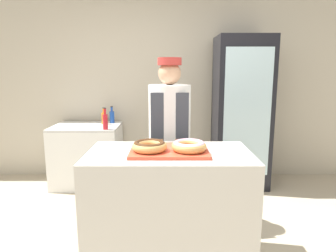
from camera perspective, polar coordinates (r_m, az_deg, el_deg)
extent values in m
cube|color=#BCB29E|center=(4.30, -0.11, 8.13)|extent=(8.00, 0.06, 2.70)
cube|color=beige|center=(2.42, 0.01, -15.64)|extent=(1.23, 0.67, 0.93)
cube|color=#D84C33|center=(2.25, 0.01, -4.68)|extent=(0.58, 0.44, 0.02)
torus|color=tan|center=(2.19, -3.78, -3.90)|extent=(0.26, 0.26, 0.07)
torus|color=#472814|center=(2.18, -3.79, -3.44)|extent=(0.23, 0.23, 0.04)
torus|color=tan|center=(2.19, 3.81, -3.89)|extent=(0.26, 0.26, 0.07)
torus|color=#EFADC6|center=(2.19, 3.82, -3.44)|extent=(0.23, 0.23, 0.04)
cube|color=#382111|center=(2.39, -2.12, -3.08)|extent=(0.08, 0.08, 0.03)
cube|color=#382111|center=(2.39, 2.11, -3.07)|extent=(0.08, 0.08, 0.03)
cylinder|color=#4C4C51|center=(3.08, 0.07, -11.00)|extent=(0.29, 0.29, 0.80)
cylinder|color=white|center=(2.90, 0.08, 1.93)|extent=(0.41, 0.41, 0.60)
cube|color=#383D47|center=(2.80, 0.10, -6.52)|extent=(0.34, 0.02, 1.26)
sphere|color=tan|center=(2.87, 0.08, 9.99)|extent=(0.22, 0.22, 0.22)
cylinder|color=#B2332D|center=(2.87, 0.08, 12.20)|extent=(0.23, 0.23, 0.07)
cube|color=black|center=(4.06, 13.50, 2.46)|extent=(0.70, 0.60, 1.96)
cube|color=silver|center=(3.76, 14.63, 2.38)|extent=(0.57, 0.02, 1.57)
cube|color=white|center=(4.21, -15.30, -5.35)|extent=(0.87, 0.66, 0.81)
cube|color=gray|center=(4.12, -15.56, -0.19)|extent=(0.87, 0.67, 0.01)
cylinder|color=red|center=(3.77, -12.08, 0.74)|extent=(0.06, 0.06, 0.19)
cylinder|color=red|center=(3.75, -12.15, 2.69)|extent=(0.03, 0.03, 0.07)
cylinder|color=black|center=(3.74, -12.18, 3.32)|extent=(0.03, 0.03, 0.01)
cylinder|color=#1E4CB2|center=(4.24, -10.85, 1.66)|extent=(0.07, 0.07, 0.16)
cylinder|color=#1E4CB2|center=(4.22, -10.90, 3.14)|extent=(0.03, 0.03, 0.06)
cylinder|color=black|center=(4.22, -10.92, 3.64)|extent=(0.03, 0.03, 0.01)
cylinder|color=orange|center=(4.15, -12.33, 1.40)|extent=(0.06, 0.06, 0.16)
cylinder|color=orange|center=(4.13, -12.39, 2.89)|extent=(0.03, 0.03, 0.06)
cylinder|color=black|center=(4.13, -12.41, 3.38)|extent=(0.03, 0.03, 0.01)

